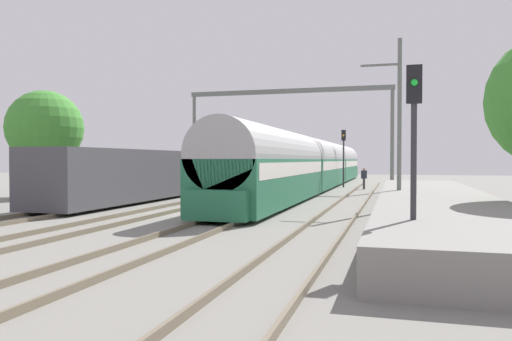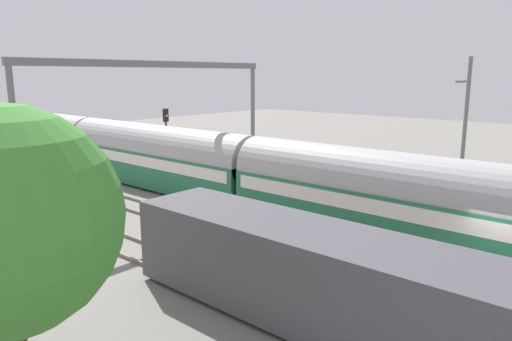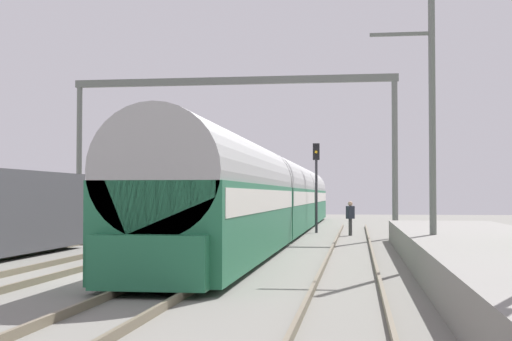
{
  "view_description": "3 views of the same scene",
  "coord_description": "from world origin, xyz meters",
  "px_view_note": "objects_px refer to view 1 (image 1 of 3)",
  "views": [
    {
      "loc": [
        8.09,
        -20.28,
        2.33
      ],
      "look_at": [
        1.96,
        1.62,
        1.84
      ],
      "focal_mm": 34.96,
      "sensor_mm": 36.0,
      "label": 1
    },
    {
      "loc": [
        -16.47,
        -3.57,
        7.15
      ],
      "look_at": [
        -0.9,
        9.95,
        2.93
      ],
      "focal_mm": 33.16,
      "sensor_mm": 36.0,
      "label": 2
    },
    {
      "loc": [
        6.09,
        -18.14,
        2.06
      ],
      "look_at": [
        0.98,
        19.25,
        3.29
      ],
      "focal_mm": 52.2,
      "sensor_mm": 36.0,
      "label": 3
    }
  ],
  "objects_px": {
    "person_crossing": "(364,176)",
    "railway_signal_far": "(344,150)",
    "freight_car": "(123,176)",
    "catenary_gantry": "(288,114)",
    "passenger_train": "(318,164)",
    "railway_signal_near": "(414,133)"
  },
  "relations": [
    {
      "from": "catenary_gantry",
      "to": "railway_signal_far",
      "type": "bearing_deg",
      "value": 48.68
    },
    {
      "from": "passenger_train",
      "to": "railway_signal_near",
      "type": "height_order",
      "value": "railway_signal_near"
    },
    {
      "from": "freight_car",
      "to": "railway_signal_near",
      "type": "xyz_separation_m",
      "value": [
        14.38,
        -11.13,
        1.48
      ]
    },
    {
      "from": "passenger_train",
      "to": "freight_car",
      "type": "height_order",
      "value": "passenger_train"
    },
    {
      "from": "person_crossing",
      "to": "railway_signal_near",
      "type": "xyz_separation_m",
      "value": [
        2.79,
        -27.64,
        1.92
      ]
    },
    {
      "from": "person_crossing",
      "to": "railway_signal_far",
      "type": "xyz_separation_m",
      "value": [
        -1.85,
        2.5,
        2.09
      ]
    },
    {
      "from": "passenger_train",
      "to": "railway_signal_near",
      "type": "relative_size",
      "value": 10.78
    },
    {
      "from": "railway_signal_near",
      "to": "freight_car",
      "type": "bearing_deg",
      "value": 142.25
    },
    {
      "from": "catenary_gantry",
      "to": "freight_car",
      "type": "bearing_deg",
      "value": -111.87
    },
    {
      "from": "freight_car",
      "to": "railway_signal_far",
      "type": "xyz_separation_m",
      "value": [
        9.74,
        19.02,
        1.65
      ]
    },
    {
      "from": "passenger_train",
      "to": "person_crossing",
      "type": "relative_size",
      "value": 28.44
    },
    {
      "from": "passenger_train",
      "to": "railway_signal_far",
      "type": "bearing_deg",
      "value": 36.94
    },
    {
      "from": "passenger_train",
      "to": "catenary_gantry",
      "type": "xyz_separation_m",
      "value": [
        -1.96,
        -2.96,
        3.91
      ]
    },
    {
      "from": "passenger_train",
      "to": "railway_signal_near",
      "type": "xyz_separation_m",
      "value": [
        6.55,
        -28.71,
        0.98
      ]
    },
    {
      "from": "person_crossing",
      "to": "railway_signal_far",
      "type": "distance_m",
      "value": 3.75
    },
    {
      "from": "railway_signal_near",
      "to": "railway_signal_far",
      "type": "height_order",
      "value": "railway_signal_far"
    },
    {
      "from": "passenger_train",
      "to": "person_crossing",
      "type": "bearing_deg",
      "value": -15.75
    },
    {
      "from": "freight_car",
      "to": "person_crossing",
      "type": "bearing_deg",
      "value": 54.94
    },
    {
      "from": "person_crossing",
      "to": "passenger_train",
      "type": "bearing_deg",
      "value": -61.95
    },
    {
      "from": "railway_signal_near",
      "to": "catenary_gantry",
      "type": "distance_m",
      "value": 27.27
    },
    {
      "from": "passenger_train",
      "to": "freight_car",
      "type": "relative_size",
      "value": 3.78
    },
    {
      "from": "freight_car",
      "to": "catenary_gantry",
      "type": "relative_size",
      "value": 0.81
    }
  ]
}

